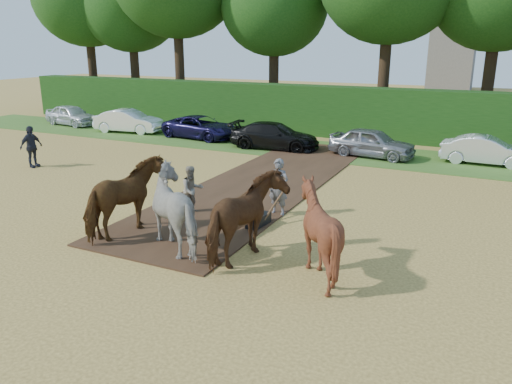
{
  "coord_description": "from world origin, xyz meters",
  "views": [
    {
      "loc": [
        9.73,
        -10.93,
        5.52
      ],
      "look_at": [
        3.76,
        1.43,
        1.4
      ],
      "focal_mm": 35.0,
      "sensor_mm": 36.0,
      "label": 1
    }
  ],
  "objects": [
    {
      "name": "earth_strip",
      "position": [
        1.5,
        7.0,
        0.03
      ],
      "size": [
        4.5,
        17.0,
        0.05
      ],
      "primitive_type": "cube",
      "color": "#472D1C",
      "rests_on": "ground"
    },
    {
      "name": "ground",
      "position": [
        0.0,
        0.0,
        0.0
      ],
      "size": [
        120.0,
        120.0,
        0.0
      ],
      "primitive_type": "plane",
      "color": "gold",
      "rests_on": "ground"
    },
    {
      "name": "parked_cars",
      "position": [
        3.24,
        14.14,
        0.69
      ],
      "size": [
        42.3,
        3.48,
        1.45
      ],
      "color": "silver",
      "rests_on": "ground"
    },
    {
      "name": "spectator_far",
      "position": [
        -9.26,
        4.77,
        0.95
      ],
      "size": [
        0.54,
        1.15,
        1.91
      ],
      "primitive_type": "imported",
      "rotation": [
        0.0,
        0.0,
        1.51
      ],
      "color": "#23262F",
      "rests_on": "ground"
    },
    {
      "name": "spectator_near",
      "position": [
        0.9,
        2.46,
        0.82
      ],
      "size": [
        0.95,
        1.0,
        1.63
      ],
      "primitive_type": "imported",
      "rotation": [
        0.0,
        0.0,
        1.0
      ],
      "color": "#BCAF94",
      "rests_on": "ground"
    },
    {
      "name": "grass_verge",
      "position": [
        0.0,
        14.0,
        0.01
      ],
      "size": [
        50.0,
        5.0,
        0.03
      ],
      "primitive_type": "cube",
      "color": "#38601E",
      "rests_on": "ground"
    },
    {
      "name": "hedgerow",
      "position": [
        0.0,
        18.5,
        1.5
      ],
      "size": [
        46.0,
        1.6,
        3.0
      ],
      "primitive_type": "cube",
      "color": "#14380F",
      "rests_on": "ground"
    },
    {
      "name": "plough_team",
      "position": [
        3.27,
        -0.01,
        1.13
      ],
      "size": [
        7.63,
        5.32,
        2.29
      ],
      "color": "brown",
      "rests_on": "ground"
    }
  ]
}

